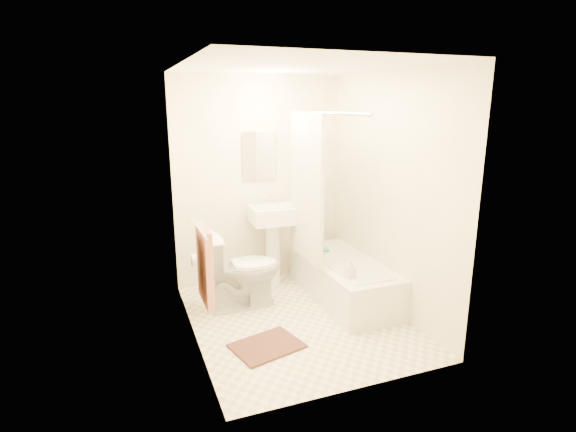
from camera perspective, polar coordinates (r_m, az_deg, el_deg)
name	(u,v)px	position (r m, az deg, el deg)	size (l,w,h in m)	color
floor	(297,319)	(4.58, 1.14, -12.95)	(2.40, 2.40, 0.00)	beige
ceiling	(298,66)	(4.09, 1.32, 18.54)	(2.40, 2.40, 0.00)	white
wall_back	(259,181)	(5.28, -3.68, 4.47)	(2.00, 0.02, 2.40)	beige
wall_left	(189,210)	(3.92, -12.46, 0.72)	(0.02, 2.40, 2.40)	beige
wall_right	(390,194)	(4.64, 12.77, 2.77)	(0.02, 2.40, 2.40)	beige
mirror	(259,155)	(5.22, -3.67, 7.68)	(0.40, 0.03, 0.55)	white
curtain_rod	(324,113)	(4.29, 4.58, 12.95)	(0.03, 0.03, 1.70)	silver
shower_curtain	(306,188)	(4.74, 2.32, 3.59)	(0.04, 0.80, 1.55)	silver
towel_bar	(199,229)	(3.71, -11.18, -1.57)	(0.02, 0.02, 0.60)	silver
towel	(205,265)	(3.81, -10.50, -6.16)	(0.06, 0.45, 0.66)	#CC7266
toilet_paper	(198,260)	(4.18, -11.40, -5.52)	(0.12, 0.12, 0.11)	white
toilet	(241,270)	(4.73, -5.96, -6.82)	(0.46, 0.82, 0.80)	white
sink	(274,242)	(5.24, -1.84, -3.32)	(0.52, 0.42, 1.03)	white
bathtub	(343,279)	(5.00, 7.04, -7.96)	(0.66, 1.52, 0.43)	white
bath_mat	(267,346)	(4.12, -2.69, -16.15)	(0.58, 0.44, 0.02)	#532F25
soap_bottle	(350,269)	(4.43, 7.92, -6.65)	(0.09, 0.09, 0.19)	white
scrub_brush	(322,249)	(5.23, 4.39, -4.16)	(0.07, 0.22, 0.04)	#2FB85F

